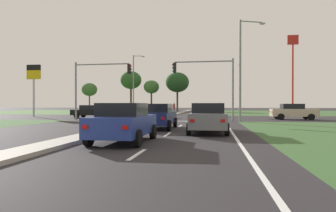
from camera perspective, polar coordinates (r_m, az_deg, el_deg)
name	(u,v)px	position (r m, az deg, el deg)	size (l,w,h in m)	color
ground_plane	(163,118)	(34.21, -1.01, -2.28)	(200.00, 200.00, 0.00)	#282628
grass_verge_far_left	(65,112)	(66.09, -19.51, -1.04)	(35.00, 35.00, 0.01)	#476B38
grass_verge_far_right	(319,113)	(61.44, 27.47, -1.16)	(35.00, 35.00, 0.01)	#385B2D
median_island_near	(102,132)	(15.85, -12.80, -5.03)	(1.20, 22.00, 0.14)	#ADA89E
median_island_far	(184,112)	(58.98, 3.13, -1.12)	(1.20, 36.00, 0.14)	gray
lane_dash_near	(137,154)	(9.16, -6.02, -9.37)	(0.14, 2.00, 0.01)	silver
lane_dash_second	(167,134)	(14.99, -0.13, -5.58)	(0.14, 2.00, 0.01)	silver
lane_dash_third	(180,126)	(20.92, 2.42, -3.91)	(0.14, 2.00, 0.01)	silver
lane_dash_fourth	(188,121)	(26.88, 3.84, -2.97)	(0.14, 2.00, 0.01)	silver
edge_line_right	(233,134)	(15.79, 12.57, -5.29)	(0.14, 24.00, 0.01)	silver
stop_bar_near	(191,121)	(26.80, 4.47, -2.98)	(6.40, 0.50, 0.01)	silver
crosswalk_bar_near	(93,119)	(31.02, -14.42, -2.54)	(0.70, 2.80, 0.01)	silver
crosswalk_bar_second	(104,119)	(30.59, -12.44, -2.58)	(0.70, 2.80, 0.01)	silver
crosswalk_bar_third	(115,120)	(30.19, -10.40, -2.62)	(0.70, 2.80, 0.01)	silver
crosswalk_bar_fourth	(125,120)	(29.83, -8.31, -2.65)	(0.70, 2.80, 0.01)	silver
crosswalk_bar_fifth	(136,120)	(29.52, -6.18, -2.68)	(0.70, 2.80, 0.01)	silver
crosswalk_bar_sixth	(148,120)	(29.24, -4.00, -2.71)	(0.70, 2.80, 0.01)	silver
crosswalk_bar_seventh	(159,120)	(29.01, -1.78, -2.73)	(0.70, 2.80, 0.01)	silver
crosswalk_bar_eighth	(170,120)	(28.82, 0.47, -2.75)	(0.70, 2.80, 0.01)	silver
car_blue_near	(124,122)	(12.08, -8.64, -3.15)	(2.09, 4.30, 1.60)	navy
car_white_second	(168,109)	(52.59, -0.03, -0.53)	(1.94, 4.50, 1.51)	silver
car_teal_third	(147,111)	(33.89, -4.10, -0.92)	(4.40, 1.99, 1.60)	#19565B
car_grey_fourth	(208,118)	(16.02, 7.87, -2.27)	(2.09, 4.59, 1.61)	slate
car_navy_fifth	(158,116)	(18.52, -1.92, -1.96)	(2.01, 4.49, 1.59)	#161E47
car_beige_sixth	(293,111)	(32.36, 23.29, -0.99)	(4.50, 2.01, 1.61)	#BCAD8E
car_black_seventh	(92,111)	(34.58, -14.71, -1.01)	(4.55, 1.95, 1.46)	black
traffic_signal_near_left	(96,79)	(29.44, -13.85, 5.08)	(5.79, 0.32, 5.71)	gray
traffic_signal_near_right	(210,78)	(27.19, 8.20, 5.53)	(5.68, 0.32, 5.75)	gray
street_lamp_second	(242,65)	(26.70, 14.35, 7.83)	(2.38, 0.99, 8.97)	gray
street_lamp_third	(134,81)	(52.28, -6.61, 4.82)	(2.08, 0.62, 10.26)	gray
pedestrian_at_median	(174,107)	(42.44, 1.20, -0.23)	(0.34, 0.34, 1.66)	#335184
fastfood_pole_sign	(293,57)	(54.90, 23.20, 8.76)	(1.80, 0.40, 13.41)	red
fuel_price_totem	(34,79)	(40.27, -24.77, 4.87)	(1.80, 0.24, 6.51)	silver
treeline_near	(89,90)	(71.63, -15.11, 3.11)	(3.63, 3.63, 6.63)	#423323
treeline_second	(131,80)	(73.11, -7.25, 5.01)	(5.19, 5.19, 9.79)	#423323
treeline_third	(151,87)	(70.72, -3.26, 3.71)	(3.74, 3.74, 7.38)	#423323
treeline_fourth	(177,82)	(67.98, 1.84, 4.63)	(5.44, 5.44, 9.01)	#423323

